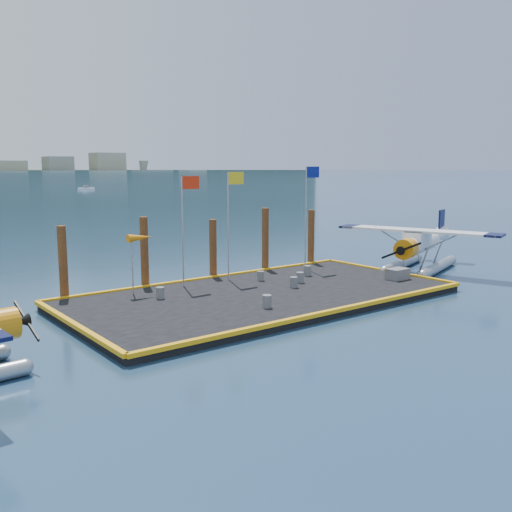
{
  "coord_description": "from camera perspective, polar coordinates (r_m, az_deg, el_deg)",
  "views": [
    {
      "loc": [
        -18.05,
        -22.81,
        6.94
      ],
      "look_at": [
        1.12,
        2.0,
        1.97
      ],
      "focal_mm": 40.0,
      "sensor_mm": 36.0,
      "label": 1
    }
  ],
  "objects": [
    {
      "name": "piling_2",
      "position": [
        34.14,
        -4.32,
        0.49
      ],
      "size": [
        0.44,
        0.44,
        3.8
      ],
      "primitive_type": "cylinder",
      "color": "#472314",
      "rests_on": "ground"
    },
    {
      "name": "crate",
      "position": [
        34.18,
        13.97,
        -1.75
      ],
      "size": [
        1.28,
        0.85,
        0.64
      ],
      "primitive_type": "cube",
      "color": "slate",
      "rests_on": "dock"
    },
    {
      "name": "flagpole_yellow",
      "position": [
        32.64,
        -2.52,
        4.73
      ],
      "size": [
        1.14,
        0.08,
        6.2
      ],
      "color": "#9A99A1",
      "rests_on": "dock"
    },
    {
      "name": "piling_0",
      "position": [
        30.19,
        -18.73,
        -0.89
      ],
      "size": [
        0.44,
        0.44,
        4.0
      ],
      "primitive_type": "cylinder",
      "color": "#472314",
      "rests_on": "ground"
    },
    {
      "name": "piling_4",
      "position": [
        39.05,
        5.53,
        1.69
      ],
      "size": [
        0.44,
        0.44,
        4.0
      ],
      "primitive_type": "cylinder",
      "color": "#472314",
      "rests_on": "ground"
    },
    {
      "name": "drum_2",
      "position": [
        32.34,
        4.42,
        -2.15
      ],
      "size": [
        0.42,
        0.42,
        0.6
      ],
      "primitive_type": "cylinder",
      "color": "slate",
      "rests_on": "dock"
    },
    {
      "name": "piling_3",
      "position": [
        36.43,
        0.94,
        1.45
      ],
      "size": [
        0.44,
        0.44,
        4.3
      ],
      "primitive_type": "cylinder",
      "color": "#472314",
      "rests_on": "ground"
    },
    {
      "name": "drum_0",
      "position": [
        28.81,
        -9.57,
        -3.66
      ],
      "size": [
        0.41,
        0.41,
        0.58
      ],
      "primitive_type": "cylinder",
      "color": "slate",
      "rests_on": "dock"
    },
    {
      "name": "dock",
      "position": [
        29.86,
        0.65,
        -4.04
      ],
      "size": [
        20.0,
        10.0,
        0.4
      ],
      "primitive_type": "cube",
      "color": "black",
      "rests_on": "ground"
    },
    {
      "name": "flagpole_red",
      "position": [
        31.03,
        -7.06,
        4.23
      ],
      "size": [
        1.14,
        0.08,
        6.0
      ],
      "color": "#9A99A1",
      "rests_on": "dock"
    },
    {
      "name": "seaplane_d",
      "position": [
        39.28,
        15.97,
        0.9
      ],
      "size": [
        9.82,
        10.45,
        3.76
      ],
      "rotation": [
        0.0,
        0.0,
        1.91
      ],
      "color": "#8D959A",
      "rests_on": "ground"
    },
    {
      "name": "drum_4",
      "position": [
        34.4,
        5.16,
        -1.47
      ],
      "size": [
        0.43,
        0.43,
        0.61
      ],
      "primitive_type": "cylinder",
      "color": "slate",
      "rests_on": "dock"
    },
    {
      "name": "drum_1",
      "position": [
        31.03,
        3.8,
        -2.63
      ],
      "size": [
        0.41,
        0.41,
        0.58
      ],
      "primitive_type": "cylinder",
      "color": "slate",
      "rests_on": "dock"
    },
    {
      "name": "dock_bumpers",
      "position": [
        29.79,
        0.65,
        -3.5
      ],
      "size": [
        20.25,
        10.25,
        0.18
      ],
      "primitive_type": null,
      "color": "orange",
      "rests_on": "dock"
    },
    {
      "name": "drum_5",
      "position": [
        32.81,
        0.46,
        -2.0
      ],
      "size": [
        0.39,
        0.39,
        0.55
      ],
      "primitive_type": "cylinder",
      "color": "slate",
      "rests_on": "dock"
    },
    {
      "name": "ground",
      "position": [
        29.9,
        0.65,
        -4.41
      ],
      "size": [
        4000.0,
        4000.0,
        0.0
      ],
      "primitive_type": "plane",
      "color": "navy",
      "rests_on": "ground"
    },
    {
      "name": "piling_1",
      "position": [
        31.88,
        -11.09,
        0.1
      ],
      "size": [
        0.44,
        0.44,
        4.2
      ],
      "primitive_type": "cylinder",
      "color": "#472314",
      "rests_on": "ground"
    },
    {
      "name": "windsock",
      "position": [
        29.86,
        -11.53,
        1.68
      ],
      "size": [
        1.4,
        0.44,
        3.12
      ],
      "color": "#9A99A1",
      "rests_on": "dock"
    },
    {
      "name": "flagpole_blue",
      "position": [
        36.41,
        5.24,
        5.42
      ],
      "size": [
        1.14,
        0.08,
        6.5
      ],
      "color": "#9A99A1",
      "rests_on": "dock"
    },
    {
      "name": "drum_3",
      "position": [
        26.61,
        1.1,
        -4.56
      ],
      "size": [
        0.43,
        0.43,
        0.6
      ],
      "primitive_type": "cylinder",
      "color": "slate",
      "rests_on": "dock"
    }
  ]
}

